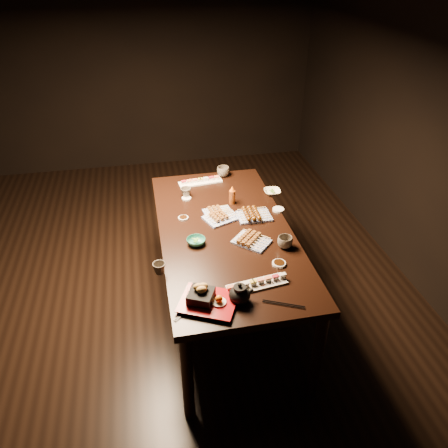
% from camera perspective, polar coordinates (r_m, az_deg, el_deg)
% --- Properties ---
extents(ground, '(5.00, 5.00, 0.00)m').
position_cam_1_polar(ground, '(3.70, -6.91, -8.31)').
color(ground, black).
rests_on(ground, ground).
extents(dining_table, '(1.24, 1.94, 0.75)m').
position_cam_1_polar(dining_table, '(3.24, 0.18, -6.35)').
color(dining_table, black).
rests_on(dining_table, ground).
extents(sushi_platter_near, '(0.37, 0.15, 0.04)m').
position_cam_1_polar(sushi_platter_near, '(2.55, 4.33, -7.63)').
color(sushi_platter_near, white).
rests_on(sushi_platter_near, dining_table).
extents(sushi_platter_far, '(0.37, 0.14, 0.04)m').
position_cam_1_polar(sushi_platter_far, '(3.62, -3.11, 5.70)').
color(sushi_platter_far, white).
rests_on(sushi_platter_far, dining_table).
extents(yakitori_plate_center, '(0.28, 0.25, 0.06)m').
position_cam_1_polar(yakitori_plate_center, '(3.12, -0.35, 1.15)').
color(yakitori_plate_center, '#828EB6').
rests_on(yakitori_plate_center, dining_table).
extents(yakitori_plate_right, '(0.28, 0.28, 0.06)m').
position_cam_1_polar(yakitori_plate_right, '(2.88, 3.62, -1.96)').
color(yakitori_plate_right, '#828EB6').
rests_on(yakitori_plate_right, dining_table).
extents(yakitori_plate_left, '(0.22, 0.17, 0.05)m').
position_cam_1_polar(yakitori_plate_left, '(3.19, -0.80, 1.79)').
color(yakitori_plate_left, '#828EB6').
rests_on(yakitori_plate_left, dining_table).
extents(tsukune_plate, '(0.24, 0.17, 0.06)m').
position_cam_1_polar(tsukune_plate, '(3.15, 3.98, 1.36)').
color(tsukune_plate, '#828EB6').
rests_on(tsukune_plate, dining_table).
extents(edamame_bowl_green, '(0.17, 0.17, 0.04)m').
position_cam_1_polar(edamame_bowl_green, '(2.88, -3.67, -2.27)').
color(edamame_bowl_green, '#277764').
rests_on(edamame_bowl_green, dining_table).
extents(edamame_bowl_cream, '(0.14, 0.14, 0.03)m').
position_cam_1_polar(edamame_bowl_cream, '(3.47, 6.32, 4.20)').
color(edamame_bowl_cream, '#FAF2CD').
rests_on(edamame_bowl_cream, dining_table).
extents(tempura_tray, '(0.38, 0.35, 0.11)m').
position_cam_1_polar(tempura_tray, '(2.40, -2.09, -9.45)').
color(tempura_tray, black).
rests_on(tempura_tray, dining_table).
extents(teacup_near_left, '(0.11, 0.11, 0.07)m').
position_cam_1_polar(teacup_near_left, '(2.64, -8.45, -5.75)').
color(teacup_near_left, '#50483D').
rests_on(teacup_near_left, dining_table).
extents(teacup_mid_right, '(0.12, 0.12, 0.08)m').
position_cam_1_polar(teacup_mid_right, '(2.86, 7.96, -2.37)').
color(teacup_mid_right, '#50483D').
rests_on(teacup_mid_right, dining_table).
extents(teacup_far_left, '(0.08, 0.08, 0.08)m').
position_cam_1_polar(teacup_far_left, '(3.41, -4.99, 4.14)').
color(teacup_far_left, '#50483D').
rests_on(teacup_far_left, dining_table).
extents(teacup_far_right, '(0.11, 0.11, 0.08)m').
position_cam_1_polar(teacup_far_right, '(3.71, -0.11, 6.86)').
color(teacup_far_right, '#50483D').
rests_on(teacup_far_right, dining_table).
extents(teapot, '(0.15, 0.15, 0.12)m').
position_cam_1_polar(teapot, '(2.42, 2.05, -8.95)').
color(teapot, black).
rests_on(teapot, dining_table).
extents(condiment_bottle, '(0.06, 0.06, 0.14)m').
position_cam_1_polar(condiment_bottle, '(3.29, 1.07, 3.83)').
color(condiment_bottle, '#71320F').
rests_on(condiment_bottle, dining_table).
extents(sauce_dish_west, '(0.08, 0.08, 0.01)m').
position_cam_1_polar(sauce_dish_west, '(3.15, -5.34, 0.79)').
color(sauce_dish_west, white).
rests_on(sauce_dish_west, dining_table).
extents(sauce_dish_east, '(0.11, 0.11, 0.01)m').
position_cam_1_polar(sauce_dish_east, '(3.26, 7.11, 1.88)').
color(sauce_dish_east, white).
rests_on(sauce_dish_east, dining_table).
extents(sauce_dish_se, '(0.11, 0.11, 0.01)m').
position_cam_1_polar(sauce_dish_se, '(2.72, 7.19, -5.14)').
color(sauce_dish_se, white).
rests_on(sauce_dish_se, dining_table).
extents(sauce_dish_nw, '(0.08, 0.08, 0.01)m').
position_cam_1_polar(sauce_dish_nw, '(3.39, -4.91, 3.36)').
color(sauce_dish_nw, white).
rests_on(sauce_dish_nw, dining_table).
extents(chopsticks_near, '(0.16, 0.15, 0.01)m').
position_cam_1_polar(chopsticks_near, '(2.41, -4.84, -11.17)').
color(chopsticks_near, black).
rests_on(chopsticks_near, dining_table).
extents(chopsticks_se, '(0.22, 0.12, 0.01)m').
position_cam_1_polar(chopsticks_se, '(2.45, 7.78, -10.34)').
color(chopsticks_se, black).
rests_on(chopsticks_se, dining_table).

